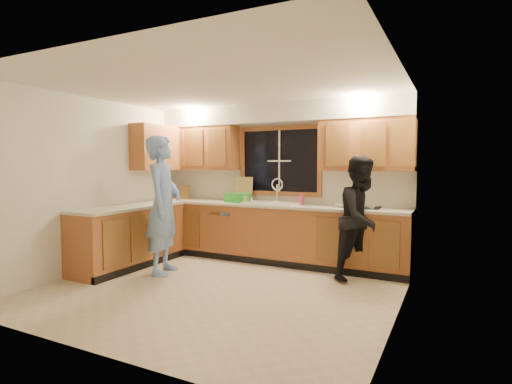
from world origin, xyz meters
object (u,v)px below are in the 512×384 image
Objects in this scene: sink at (272,207)px; knife_block at (185,192)px; dishwasher at (226,232)px; soap_bottle at (301,199)px; stove at (100,243)px; bowl at (342,206)px; man at (163,205)px; dish_crate at (237,198)px; woman at (362,218)px.

sink is 3.53× the size of knife_block.
soap_bottle is at bearing 6.67° from dishwasher.
stove is 3.47m from bowl.
man is 9.96× the size of bowl.
stove is 2.76× the size of dish_crate.
knife_block is at bearing -178.60° from soap_bottle.
man is at bearing -149.38° from bowl.
woman is at bearing -47.62° from knife_block.
man is 10.94× the size of soap_bottle.
woman is 9.33× the size of soap_bottle.
stove is 4.61× the size of bowl.
knife_block reaches higher than dish_crate.
knife_block is at bearing 89.02° from stove.
dish_crate is at bearing -177.90° from sink.
man is at bearing 34.82° from stove.
dishwasher is at bearing 111.08° from woman.
man reaches higher than stove.
bowl is (1.75, 0.00, -0.05)m from dish_crate.
woman is at bearing -9.90° from dish_crate.
stove is at bearing -123.09° from dish_crate.
stove is 1.02m from man.
dish_crate is at bearing -39.80° from man.
bowl reaches higher than dishwasher.
bowl reaches higher than stove.
bowl is at bearing -41.35° from knife_block.
soap_bottle reaches higher than stove.
sink is 0.52× the size of woman.
man is at bearing -109.40° from dish_crate.
woman is at bearing -9.17° from dishwasher.
sink is 1.05× the size of dishwasher.
dish_crate is (1.14, -0.10, -0.05)m from knife_block.
sink is 4.40× the size of bowl.
sink is at bearing -41.99° from knife_block.
knife_block is at bearing 178.00° from bowl.
sink is 1.13m from bowl.
knife_block is at bearing 5.42° from man.
soap_bottle is at bearing 17.41° from sink.
stove is at bearing -117.69° from dishwasher.
knife_block is 2.90m from bowl.
bowl is (1.97, -0.01, 0.53)m from dishwasher.
woman is 2.16m from dish_crate.
bowl is (-0.37, 0.37, 0.11)m from woman.
sink is at bearing 45.39° from stove.
woman is at bearing -90.51° from man.
man is (-1.09, -1.33, 0.11)m from sink.
man is 2.75m from woman.
dishwasher is 4.20× the size of bowl.
dish_crate is 1.84× the size of soap_bottle.
soap_bottle is at bearing -37.95° from knife_block.
soap_bottle is at bearing 8.51° from dish_crate.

